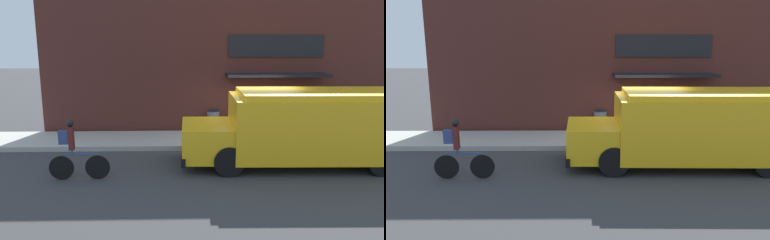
{
  "view_description": "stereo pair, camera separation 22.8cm",
  "coord_description": "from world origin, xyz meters",
  "views": [
    {
      "loc": [
        -2.43,
        -12.01,
        3.7
      ],
      "look_at": [
        -2.09,
        -0.2,
        1.1
      ],
      "focal_mm": 35.0,
      "sensor_mm": 36.0,
      "label": 1
    },
    {
      "loc": [
        -2.21,
        -12.01,
        3.7
      ],
      "look_at": [
        -2.09,
        -0.2,
        1.1
      ],
      "focal_mm": 35.0,
      "sensor_mm": 36.0,
      "label": 2
    }
  ],
  "objects": [
    {
      "name": "ground_plane",
      "position": [
        0.0,
        0.0,
        0.0
      ],
      "size": [
        70.0,
        70.0,
        0.0
      ],
      "primitive_type": "plane",
      "color": "#38383A"
    },
    {
      "name": "trash_bin",
      "position": [
        -1.23,
        1.74,
        0.61
      ],
      "size": [
        0.48,
        0.48,
        0.89
      ],
      "color": "slate",
      "rests_on": "sidewalk"
    },
    {
      "name": "sidewalk",
      "position": [
        0.0,
        1.07,
        0.08
      ],
      "size": [
        28.0,
        2.13,
        0.17
      ],
      "color": "#ADAAA3",
      "rests_on": "ground_plane"
    },
    {
      "name": "school_bus",
      "position": [
        1.29,
        -1.49,
        1.17
      ],
      "size": [
        6.82,
        2.69,
        2.22
      ],
      "rotation": [
        0.0,
        0.0,
        -0.02
      ],
      "color": "yellow",
      "rests_on": "ground_plane"
    },
    {
      "name": "storefront",
      "position": [
        0.03,
        2.31,
        2.8
      ],
      "size": [
        15.51,
        1.09,
        5.61
      ],
      "color": "#4C231E",
      "rests_on": "ground_plane"
    },
    {
      "name": "cyclist",
      "position": [
        -5.27,
        -2.49,
        0.79
      ],
      "size": [
        1.6,
        0.2,
        1.65
      ],
      "rotation": [
        0.0,
        0.0,
        0.03
      ],
      "color": "black",
      "rests_on": "ground_plane"
    }
  ]
}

